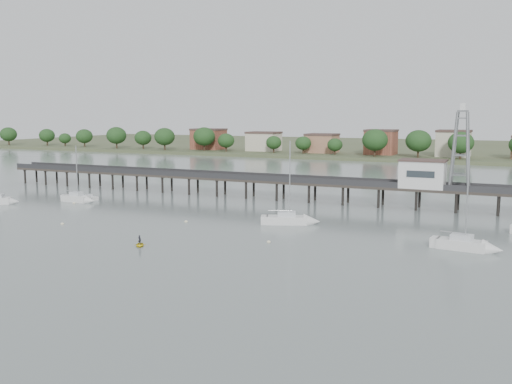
% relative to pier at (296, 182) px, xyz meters
% --- Properties ---
extents(ground_plane, '(500.00, 500.00, 0.00)m').
position_rel_pier_xyz_m(ground_plane, '(0.00, -60.00, -3.79)').
color(ground_plane, slate).
rests_on(ground_plane, ground).
extents(pier, '(150.00, 5.00, 5.50)m').
position_rel_pier_xyz_m(pier, '(0.00, 0.00, 0.00)').
color(pier, '#2D2823').
rests_on(pier, ground).
extents(pier_building, '(8.40, 5.40, 5.30)m').
position_rel_pier_xyz_m(pier_building, '(25.00, 0.00, 2.87)').
color(pier_building, silver).
rests_on(pier_building, ground).
extents(lattice_tower, '(3.20, 3.20, 15.50)m').
position_rel_pier_xyz_m(lattice_tower, '(31.50, 0.00, 7.31)').
color(lattice_tower, slate).
rests_on(lattice_tower, ground).
extents(sailboat_b, '(7.18, 2.16, 11.94)m').
position_rel_pier_xyz_m(sailboat_b, '(-38.62, -20.14, -3.15)').
color(sailboat_b, silver).
rests_on(sailboat_b, ground).
extents(sailboat_d, '(8.40, 3.27, 13.54)m').
position_rel_pier_xyz_m(sailboat_d, '(36.11, -30.70, -3.15)').
color(sailboat_d, silver).
rests_on(sailboat_d, ground).
extents(sailboat_c, '(8.95, 5.40, 14.20)m').
position_rel_pier_xyz_m(sailboat_c, '(8.83, -23.46, -3.16)').
color(sailboat_c, silver).
rests_on(sailboat_c, ground).
extents(sailboat_a, '(6.82, 4.78, 11.18)m').
position_rel_pier_xyz_m(sailboat_a, '(-51.03, -28.40, -3.14)').
color(sailboat_a, silver).
rests_on(sailboat_a, ground).
extents(white_tender, '(3.48, 2.13, 1.26)m').
position_rel_pier_xyz_m(white_tender, '(-38.72, -16.98, -3.41)').
color(white_tender, silver).
rests_on(white_tender, ground).
extents(yellow_dinghy, '(1.63, 1.29, 2.30)m').
position_rel_pier_xyz_m(yellow_dinghy, '(-4.75, -46.65, -3.79)').
color(yellow_dinghy, yellow).
rests_on(yellow_dinghy, ground).
extents(dinghy_occupant, '(0.47, 1.27, 0.30)m').
position_rel_pier_xyz_m(dinghy_occupant, '(-4.75, -46.65, -3.79)').
color(dinghy_occupant, black).
rests_on(dinghy_occupant, ground).
extents(mooring_buoys, '(84.80, 17.98, 0.39)m').
position_rel_pier_xyz_m(mooring_buoys, '(-3.30, -33.20, -3.71)').
color(mooring_buoys, '#F2E9BC').
rests_on(mooring_buoys, ground).
extents(far_shore, '(500.00, 170.00, 10.40)m').
position_rel_pier_xyz_m(far_shore, '(0.36, 179.58, -2.85)').
color(far_shore, '#475133').
rests_on(far_shore, ground).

